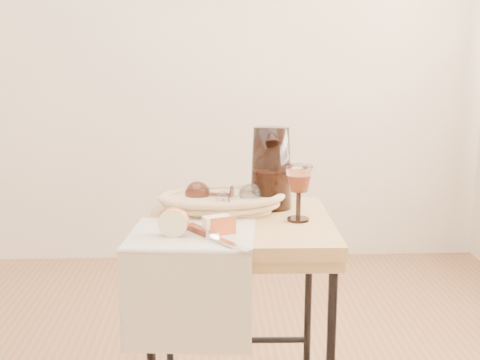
{
  "coord_description": "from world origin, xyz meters",
  "views": [
    {
      "loc": [
        0.33,
        -1.55,
        1.15
      ],
      "look_at": [
        0.41,
        0.15,
        0.79
      ],
      "focal_mm": 46.65,
      "sensor_mm": 36.0,
      "label": 1
    }
  ],
  "objects_px": {
    "apple_half": "(174,221)",
    "table_knife": "(214,236)",
    "goblet_lying_a": "(212,194)",
    "wine_goblet": "(299,193)",
    "tea_towel": "(192,234)",
    "bread_basket": "(222,203)",
    "side_table": "(240,328)",
    "pitcher": "(271,168)",
    "goblet_lying_b": "(239,198)"
  },
  "relations": [
    {
      "from": "tea_towel",
      "to": "bread_basket",
      "type": "height_order",
      "value": "bread_basket"
    },
    {
      "from": "goblet_lying_a",
      "to": "table_knife",
      "type": "relative_size",
      "value": 0.49
    },
    {
      "from": "bread_basket",
      "to": "tea_towel",
      "type": "bearing_deg",
      "value": -115.54
    },
    {
      "from": "bread_basket",
      "to": "table_knife",
      "type": "height_order",
      "value": "bread_basket"
    },
    {
      "from": "side_table",
      "to": "goblet_lying_b",
      "type": "relative_size",
      "value": 5.73
    },
    {
      "from": "apple_half",
      "to": "wine_goblet",
      "type": "bearing_deg",
      "value": 26.95
    },
    {
      "from": "apple_half",
      "to": "pitcher",
      "type": "bearing_deg",
      "value": 51.2
    },
    {
      "from": "apple_half",
      "to": "table_knife",
      "type": "xyz_separation_m",
      "value": [
        0.11,
        -0.04,
        -0.03
      ]
    },
    {
      "from": "apple_half",
      "to": "table_knife",
      "type": "bearing_deg",
      "value": -17.97
    },
    {
      "from": "tea_towel",
      "to": "goblet_lying_b",
      "type": "height_order",
      "value": "goblet_lying_b"
    },
    {
      "from": "pitcher",
      "to": "table_knife",
      "type": "distance_m",
      "value": 0.4
    },
    {
      "from": "goblet_lying_b",
      "to": "table_knife",
      "type": "xyz_separation_m",
      "value": [
        -0.07,
        -0.28,
        -0.03
      ]
    },
    {
      "from": "pitcher",
      "to": "tea_towel",
      "type": "bearing_deg",
      "value": -133.68
    },
    {
      "from": "pitcher",
      "to": "bread_basket",
      "type": "bearing_deg",
      "value": -167.15
    },
    {
      "from": "tea_towel",
      "to": "goblet_lying_a",
      "type": "relative_size",
      "value": 2.6
    },
    {
      "from": "goblet_lying_b",
      "to": "table_knife",
      "type": "bearing_deg",
      "value": -142.91
    },
    {
      "from": "side_table",
      "to": "tea_towel",
      "type": "height_order",
      "value": "tea_towel"
    },
    {
      "from": "goblet_lying_a",
      "to": "side_table",
      "type": "bearing_deg",
      "value": 138.99
    },
    {
      "from": "table_knife",
      "to": "pitcher",
      "type": "bearing_deg",
      "value": 118.39
    },
    {
      "from": "wine_goblet",
      "to": "apple_half",
      "type": "bearing_deg",
      "value": -157.33
    },
    {
      "from": "wine_goblet",
      "to": "table_knife",
      "type": "bearing_deg",
      "value": -141.96
    },
    {
      "from": "goblet_lying_b",
      "to": "table_knife",
      "type": "height_order",
      "value": "goblet_lying_b"
    },
    {
      "from": "pitcher",
      "to": "table_knife",
      "type": "relative_size",
      "value": 1.13
    },
    {
      "from": "goblet_lying_a",
      "to": "wine_goblet",
      "type": "xyz_separation_m",
      "value": [
        0.24,
        -0.12,
        0.03
      ]
    },
    {
      "from": "goblet_lying_a",
      "to": "goblet_lying_b",
      "type": "relative_size",
      "value": 1.07
    },
    {
      "from": "bread_basket",
      "to": "pitcher",
      "type": "relative_size",
      "value": 1.17
    },
    {
      "from": "tea_towel",
      "to": "table_knife",
      "type": "xyz_separation_m",
      "value": [
        0.06,
        -0.06,
        0.01
      ]
    },
    {
      "from": "tea_towel",
      "to": "wine_goblet",
      "type": "height_order",
      "value": "wine_goblet"
    },
    {
      "from": "bread_basket",
      "to": "apple_half",
      "type": "xyz_separation_m",
      "value": [
        -0.13,
        -0.25,
        0.02
      ]
    },
    {
      "from": "pitcher",
      "to": "side_table",
      "type": "bearing_deg",
      "value": -131.04
    },
    {
      "from": "wine_goblet",
      "to": "apple_half",
      "type": "height_order",
      "value": "wine_goblet"
    },
    {
      "from": "tea_towel",
      "to": "pitcher",
      "type": "distance_m",
      "value": 0.39
    },
    {
      "from": "tea_towel",
      "to": "wine_goblet",
      "type": "xyz_separation_m",
      "value": [
        0.3,
        0.13,
        0.08
      ]
    },
    {
      "from": "goblet_lying_a",
      "to": "apple_half",
      "type": "height_order",
      "value": "goblet_lying_a"
    },
    {
      "from": "tea_towel",
      "to": "side_table",
      "type": "bearing_deg",
      "value": 53.62
    },
    {
      "from": "side_table",
      "to": "wine_goblet",
      "type": "distance_m",
      "value": 0.45
    },
    {
      "from": "side_table",
      "to": "apple_half",
      "type": "relative_size",
      "value": 8.29
    },
    {
      "from": "side_table",
      "to": "goblet_lying_a",
      "type": "distance_m",
      "value": 0.41
    },
    {
      "from": "goblet_lying_a",
      "to": "wine_goblet",
      "type": "height_order",
      "value": "wine_goblet"
    },
    {
      "from": "wine_goblet",
      "to": "side_table",
      "type": "bearing_deg",
      "value": 173.32
    },
    {
      "from": "side_table",
      "to": "goblet_lying_a",
      "type": "xyz_separation_m",
      "value": [
        -0.08,
        0.1,
        0.39
      ]
    },
    {
      "from": "side_table",
      "to": "table_knife",
      "type": "relative_size",
      "value": 2.63
    },
    {
      "from": "side_table",
      "to": "table_knife",
      "type": "xyz_separation_m",
      "value": [
        -0.07,
        -0.21,
        0.35
      ]
    },
    {
      "from": "apple_half",
      "to": "side_table",
      "type": "bearing_deg",
      "value": 46.74
    },
    {
      "from": "goblet_lying_a",
      "to": "wine_goblet",
      "type": "distance_m",
      "value": 0.28
    },
    {
      "from": "apple_half",
      "to": "table_knife",
      "type": "relative_size",
      "value": 0.32
    },
    {
      "from": "goblet_lying_b",
      "to": "goblet_lying_a",
      "type": "bearing_deg",
      "value": 118.43
    },
    {
      "from": "goblet_lying_b",
      "to": "wine_goblet",
      "type": "height_order",
      "value": "wine_goblet"
    },
    {
      "from": "wine_goblet",
      "to": "goblet_lying_b",
      "type": "bearing_deg",
      "value": 151.66
    },
    {
      "from": "apple_half",
      "to": "goblet_lying_a",
      "type": "bearing_deg",
      "value": 73.88
    }
  ]
}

